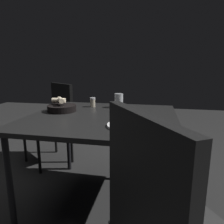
% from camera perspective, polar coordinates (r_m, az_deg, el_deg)
% --- Properties ---
extents(ground, '(8.00, 8.00, 0.00)m').
position_cam_1_polar(ground, '(1.84, -2.40, -23.15)').
color(ground, black).
extents(dining_table, '(1.08, 1.02, 0.72)m').
position_cam_1_polar(dining_table, '(1.55, -2.62, -3.01)').
color(dining_table, black).
rests_on(dining_table, ground).
extents(pizza_plate, '(0.25, 0.25, 0.04)m').
position_cam_1_polar(pizza_plate, '(1.26, 4.25, -3.52)').
color(pizza_plate, white).
rests_on(pizza_plate, dining_table).
extents(bread_basket, '(0.23, 0.23, 0.11)m').
position_cam_1_polar(bread_basket, '(1.72, -13.63, 1.25)').
color(bread_basket, black).
rests_on(bread_basket, dining_table).
extents(beer_glass, '(0.08, 0.08, 0.12)m').
position_cam_1_polar(beer_glass, '(1.83, 1.87, 2.93)').
color(beer_glass, silver).
rests_on(beer_glass, dining_table).
extents(pepper_shaker, '(0.05, 0.05, 0.08)m').
position_cam_1_polar(pepper_shaker, '(1.87, -5.34, 2.56)').
color(pepper_shaker, '#BFB299').
rests_on(pepper_shaker, dining_table).
extents(chair_far, '(0.61, 0.61, 0.88)m').
position_cam_1_polar(chair_far, '(2.42, -15.88, -1.32)').
color(chair_far, black).
rests_on(chair_far, ground).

